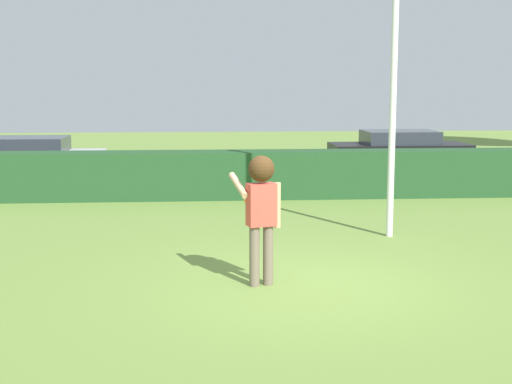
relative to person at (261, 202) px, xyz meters
The scene contains 7 objects.
ground_plane 1.31m from the person, ahead, with size 60.00×60.00×0.00m, color olive.
person is the anchor object (origin of this frame).
frisbee 0.45m from the person, 102.04° to the left, with size 0.23×0.23×0.05m.
lamppost 4.52m from the person, 49.66° to the left, with size 0.24×0.24×5.99m.
hedge_row 7.63m from the person, 85.48° to the left, with size 24.35×0.90×1.12m, color #224A25.
parked_car_silver 12.07m from the person, 117.82° to the left, with size 4.21×1.81×1.25m.
parked_car_black 13.51m from the person, 67.04° to the left, with size 4.24×1.89×1.25m.
Camera 1 is at (-1.38, -9.80, 2.81)m, focal length 51.68 mm.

